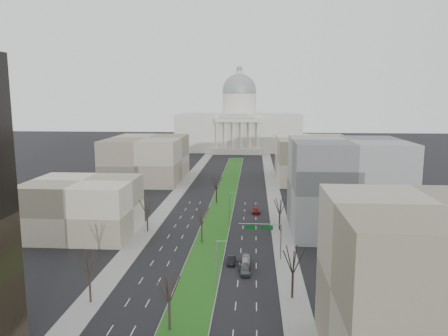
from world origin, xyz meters
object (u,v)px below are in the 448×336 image
at_px(car_black, 231,260).
at_px(car_grey_far, 255,210).
at_px(box_van, 246,262).
at_px(car_red, 256,210).
at_px(car_grey_near, 244,270).

height_order(car_black, car_grey_far, car_black).
bearing_deg(box_van, car_red, 87.24).
height_order(car_grey_near, car_grey_far, car_grey_near).
xyz_separation_m(car_grey_near, car_grey_far, (2.21, 46.82, -0.10)).
height_order(car_grey_near, car_black, car_grey_near).
xyz_separation_m(car_black, box_van, (3.09, -1.25, 0.15)).
xyz_separation_m(car_grey_near, box_van, (0.27, 3.98, 0.08)).
distance_m(car_grey_near, car_black, 5.95).
distance_m(car_black, car_red, 41.55).
relative_size(car_red, box_van, 0.82).
bearing_deg(car_red, box_van, -101.05).
relative_size(car_red, car_grey_far, 1.02).
relative_size(car_black, box_van, 0.71).
bearing_deg(car_black, car_red, 83.44).
xyz_separation_m(car_black, car_red, (5.13, 41.23, 0.01)).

